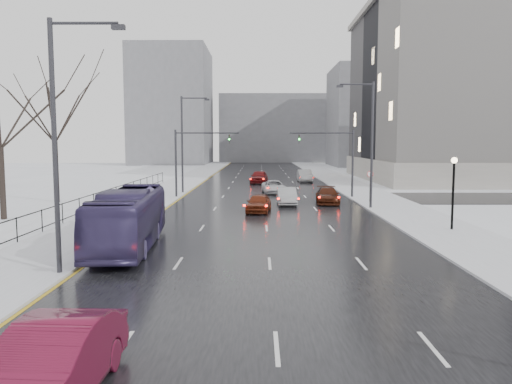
{
  "coord_description": "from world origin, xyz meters",
  "views": [
    {
      "loc": [
        -0.45,
        0.64,
        5.3
      ],
      "look_at": [
        -0.64,
        28.8,
        2.5
      ],
      "focal_mm": 35.0,
      "sensor_mm": 36.0,
      "label": 1
    }
  ],
  "objects_px": {
    "bus": "(129,218)",
    "sedan_right_cross": "(274,187)",
    "streetlight_r_mid": "(369,138)",
    "streetlight_l_far": "(184,139)",
    "sedan_left_near": "(51,365)",
    "mast_signal_right": "(341,155)",
    "sedan_right_near": "(287,196)",
    "streetlight_l_near": "(60,134)",
    "sedan_center_near": "(259,203)",
    "tree_park_e": "(58,203)",
    "sedan_center_far": "(259,177)",
    "mast_signal_left": "(187,155)",
    "sedan_right_far": "(328,195)",
    "lamppost_r_mid": "(453,183)",
    "no_uturn_sign": "(370,177)",
    "tree_park_d": "(4,221)",
    "sedan_right_distant": "(305,176)"
  },
  "relations": [
    {
      "from": "bus",
      "to": "sedan_right_cross",
      "type": "height_order",
      "value": "bus"
    },
    {
      "from": "sedan_right_cross",
      "to": "streetlight_r_mid",
      "type": "bearing_deg",
      "value": -64.57
    },
    {
      "from": "streetlight_l_far",
      "to": "sedan_left_near",
      "type": "xyz_separation_m",
      "value": [
        3.53,
        -41.76,
        -4.77
      ]
    },
    {
      "from": "streetlight_r_mid",
      "to": "mast_signal_right",
      "type": "height_order",
      "value": "streetlight_r_mid"
    },
    {
      "from": "sedan_left_near",
      "to": "bus",
      "type": "bearing_deg",
      "value": 100.58
    },
    {
      "from": "sedan_right_near",
      "to": "sedan_left_near",
      "type": "bearing_deg",
      "value": -102.28
    },
    {
      "from": "streetlight_l_near",
      "to": "sedan_center_near",
      "type": "xyz_separation_m",
      "value": [
        7.67,
        18.09,
        -4.88
      ]
    },
    {
      "from": "streetlight_l_far",
      "to": "bus",
      "type": "distance_m",
      "value": 27.01
    },
    {
      "from": "tree_park_e",
      "to": "sedan_center_far",
      "type": "xyz_separation_m",
      "value": [
        17.7,
        20.71,
        0.89
      ]
    },
    {
      "from": "sedan_center_near",
      "to": "sedan_right_near",
      "type": "distance_m",
      "value": 5.09
    },
    {
      "from": "sedan_center_far",
      "to": "streetlight_r_mid",
      "type": "bearing_deg",
      "value": -64.46
    },
    {
      "from": "mast_signal_left",
      "to": "sedan_right_near",
      "type": "distance_m",
      "value": 11.17
    },
    {
      "from": "sedan_right_far",
      "to": "streetlight_r_mid",
      "type": "bearing_deg",
      "value": -48.51
    },
    {
      "from": "lamppost_r_mid",
      "to": "mast_signal_right",
      "type": "relative_size",
      "value": 0.66
    },
    {
      "from": "mast_signal_left",
      "to": "no_uturn_sign",
      "type": "distance_m",
      "value": 17.1
    },
    {
      "from": "sedan_right_near",
      "to": "sedan_right_far",
      "type": "height_order",
      "value": "sedan_right_near"
    },
    {
      "from": "tree_park_d",
      "to": "sedan_right_far",
      "type": "xyz_separation_m",
      "value": [
        23.26,
        9.56,
        0.73
      ]
    },
    {
      "from": "mast_signal_right",
      "to": "no_uturn_sign",
      "type": "distance_m",
      "value": 4.77
    },
    {
      "from": "streetlight_l_far",
      "to": "sedan_right_far",
      "type": "relative_size",
      "value": 2.1
    },
    {
      "from": "tree_park_d",
      "to": "mast_signal_left",
      "type": "xyz_separation_m",
      "value": [
        10.47,
        14.0,
        4.11
      ]
    },
    {
      "from": "lamppost_r_mid",
      "to": "sedan_left_near",
      "type": "bearing_deg",
      "value": -128.36
    },
    {
      "from": "sedan_right_far",
      "to": "lamppost_r_mid",
      "type": "bearing_deg",
      "value": -63.53
    },
    {
      "from": "streetlight_l_far",
      "to": "mast_signal_right",
      "type": "height_order",
      "value": "streetlight_l_far"
    },
    {
      "from": "streetlight_r_mid",
      "to": "bus",
      "type": "xyz_separation_m",
      "value": [
        -15.17,
        -14.67,
        -4.11
      ]
    },
    {
      "from": "streetlight_r_mid",
      "to": "no_uturn_sign",
      "type": "bearing_deg",
      "value": 75.52
    },
    {
      "from": "lamppost_r_mid",
      "to": "sedan_right_distant",
      "type": "distance_m",
      "value": 37.76
    },
    {
      "from": "tree_park_d",
      "to": "sedan_right_distant",
      "type": "xyz_separation_m",
      "value": [
        23.41,
        33.32,
        0.86
      ]
    },
    {
      "from": "tree_park_d",
      "to": "sedan_center_near",
      "type": "distance_m",
      "value": 17.79
    },
    {
      "from": "mast_signal_left",
      "to": "tree_park_e",
      "type": "bearing_deg",
      "value": -159.81
    },
    {
      "from": "streetlight_l_near",
      "to": "sedan_right_cross",
      "type": "distance_m",
      "value": 33.79
    },
    {
      "from": "streetlight_l_far",
      "to": "streetlight_r_mid",
      "type": "bearing_deg",
      "value": -36.3
    },
    {
      "from": "streetlight_l_near",
      "to": "sedan_left_near",
      "type": "bearing_deg",
      "value": -70.12
    },
    {
      "from": "sedan_right_cross",
      "to": "sedan_right_far",
      "type": "xyz_separation_m",
      "value": [
        4.41,
        -8.57,
        0.02
      ]
    },
    {
      "from": "no_uturn_sign",
      "to": "sedan_left_near",
      "type": "relative_size",
      "value": 0.55
    },
    {
      "from": "sedan_right_distant",
      "to": "streetlight_l_far",
      "type": "bearing_deg",
      "value": -133.33
    },
    {
      "from": "streetlight_l_near",
      "to": "sedan_center_far",
      "type": "distance_m",
      "value": 45.6
    },
    {
      "from": "mast_signal_left",
      "to": "sedan_left_near",
      "type": "distance_m",
      "value": 37.99
    },
    {
      "from": "sedan_right_near",
      "to": "no_uturn_sign",
      "type": "bearing_deg",
      "value": 9.94
    },
    {
      "from": "sedan_left_near",
      "to": "sedan_right_far",
      "type": "relative_size",
      "value": 1.03
    },
    {
      "from": "lamppost_r_mid",
      "to": "mast_signal_right",
      "type": "xyz_separation_m",
      "value": [
        -3.67,
        18.0,
        1.16
      ]
    },
    {
      "from": "sedan_right_cross",
      "to": "sedan_right_near",
      "type": "bearing_deg",
      "value": -90.1
    },
    {
      "from": "sedan_right_far",
      "to": "sedan_center_far",
      "type": "distance_m",
      "value": 21.97
    },
    {
      "from": "streetlight_l_far",
      "to": "mast_signal_left",
      "type": "relative_size",
      "value": 1.54
    },
    {
      "from": "sedan_center_near",
      "to": "sedan_right_near",
      "type": "relative_size",
      "value": 0.92
    },
    {
      "from": "bus",
      "to": "sedan_center_near",
      "type": "xyz_separation_m",
      "value": [
        6.5,
        12.76,
        -0.77
      ]
    },
    {
      "from": "streetlight_l_near",
      "to": "sedan_right_cross",
      "type": "xyz_separation_m",
      "value": [
        9.22,
        32.14,
        -4.91
      ]
    },
    {
      "from": "tree_park_d",
      "to": "lamppost_r_mid",
      "type": "relative_size",
      "value": 2.92
    },
    {
      "from": "lamppost_r_mid",
      "to": "mast_signal_left",
      "type": "distance_m",
      "value": 25.71
    },
    {
      "from": "bus",
      "to": "sedan_right_cross",
      "type": "xyz_separation_m",
      "value": [
        8.05,
        26.81,
        -0.8
      ]
    },
    {
      "from": "tree_park_d",
      "to": "sedan_right_cross",
      "type": "height_order",
      "value": "tree_park_d"
    }
  ]
}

